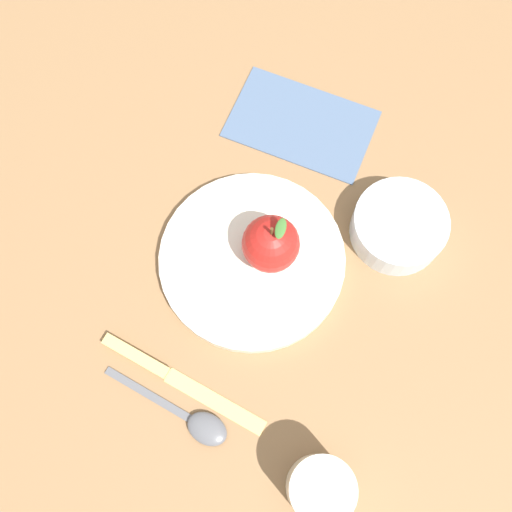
{
  "coord_description": "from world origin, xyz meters",
  "views": [
    {
      "loc": [
        -0.04,
        -0.21,
        0.7
      ],
      "look_at": [
        0.0,
        0.02,
        0.02
      ],
      "focal_mm": 41.48,
      "sensor_mm": 36.0,
      "label": 1
    }
  ],
  "objects_px": {
    "cup": "(320,489)",
    "knife": "(168,374)",
    "apple": "(271,244)",
    "dinner_plate": "(256,259)",
    "side_bowl": "(399,225)",
    "linen_napkin": "(301,123)",
    "spoon": "(195,421)"
  },
  "relations": [
    {
      "from": "apple",
      "to": "cup",
      "type": "relative_size",
      "value": 1.16
    },
    {
      "from": "side_bowl",
      "to": "cup",
      "type": "distance_m",
      "value": 0.32
    },
    {
      "from": "cup",
      "to": "side_bowl",
      "type": "bearing_deg",
      "value": 59.54
    },
    {
      "from": "knife",
      "to": "apple",
      "type": "bearing_deg",
      "value": 39.72
    },
    {
      "from": "knife",
      "to": "linen_napkin",
      "type": "bearing_deg",
      "value": 53.36
    },
    {
      "from": "knife",
      "to": "spoon",
      "type": "height_order",
      "value": "spoon"
    },
    {
      "from": "dinner_plate",
      "to": "linen_napkin",
      "type": "distance_m",
      "value": 0.2
    },
    {
      "from": "apple",
      "to": "knife",
      "type": "xyz_separation_m",
      "value": [
        -0.15,
        -0.12,
        -0.05
      ]
    },
    {
      "from": "dinner_plate",
      "to": "side_bowl",
      "type": "bearing_deg",
      "value": 1.72
    },
    {
      "from": "dinner_plate",
      "to": "cup",
      "type": "height_order",
      "value": "cup"
    },
    {
      "from": "apple",
      "to": "linen_napkin",
      "type": "xyz_separation_m",
      "value": [
        0.08,
        0.18,
        -0.05
      ]
    },
    {
      "from": "side_bowl",
      "to": "cup",
      "type": "relative_size",
      "value": 1.62
    },
    {
      "from": "spoon",
      "to": "linen_napkin",
      "type": "xyz_separation_m",
      "value": [
        0.2,
        0.36,
        -0.0
      ]
    },
    {
      "from": "cup",
      "to": "knife",
      "type": "xyz_separation_m",
      "value": [
        -0.15,
        0.15,
        -0.04
      ]
    },
    {
      "from": "dinner_plate",
      "to": "cup",
      "type": "xyz_separation_m",
      "value": [
        0.02,
        -0.27,
        0.03
      ]
    },
    {
      "from": "knife",
      "to": "linen_napkin",
      "type": "xyz_separation_m",
      "value": [
        0.22,
        0.3,
        -0.0
      ]
    },
    {
      "from": "apple",
      "to": "dinner_plate",
      "type": "bearing_deg",
      "value": -174.98
    },
    {
      "from": "side_bowl",
      "to": "linen_napkin",
      "type": "distance_m",
      "value": 0.2
    },
    {
      "from": "dinner_plate",
      "to": "apple",
      "type": "height_order",
      "value": "apple"
    },
    {
      "from": "linen_napkin",
      "to": "dinner_plate",
      "type": "bearing_deg",
      "value": -117.93
    },
    {
      "from": "spoon",
      "to": "side_bowl",
      "type": "bearing_deg",
      "value": 32.74
    },
    {
      "from": "cup",
      "to": "spoon",
      "type": "bearing_deg",
      "value": 142.59
    },
    {
      "from": "side_bowl",
      "to": "knife",
      "type": "xyz_separation_m",
      "value": [
        -0.31,
        -0.12,
        -0.02
      ]
    },
    {
      "from": "cup",
      "to": "knife",
      "type": "relative_size",
      "value": 0.41
    },
    {
      "from": "side_bowl",
      "to": "cup",
      "type": "height_order",
      "value": "cup"
    },
    {
      "from": "side_bowl",
      "to": "cup",
      "type": "bearing_deg",
      "value": -120.46
    },
    {
      "from": "side_bowl",
      "to": "knife",
      "type": "bearing_deg",
      "value": -157.98
    },
    {
      "from": "dinner_plate",
      "to": "knife",
      "type": "bearing_deg",
      "value": -136.9
    },
    {
      "from": "apple",
      "to": "spoon",
      "type": "relative_size",
      "value": 0.6
    },
    {
      "from": "knife",
      "to": "linen_napkin",
      "type": "distance_m",
      "value": 0.37
    },
    {
      "from": "dinner_plate",
      "to": "spoon",
      "type": "height_order",
      "value": "dinner_plate"
    },
    {
      "from": "apple",
      "to": "knife",
      "type": "distance_m",
      "value": 0.19
    }
  ]
}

